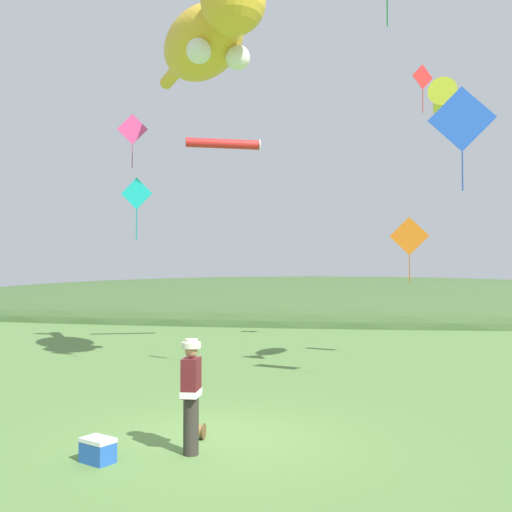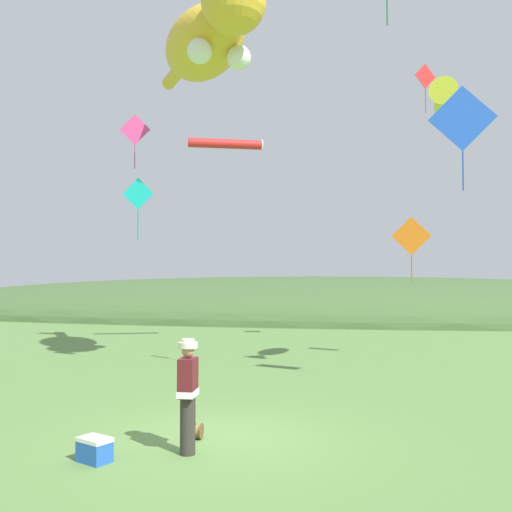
% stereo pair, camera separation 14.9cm
% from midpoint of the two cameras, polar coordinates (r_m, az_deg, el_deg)
% --- Properties ---
extents(ground_plane, '(120.00, 120.00, 0.00)m').
position_cam_midpoint_polar(ground_plane, '(10.07, -3.68, -17.87)').
color(ground_plane, '#5B8442').
extents(distant_hill_ridge, '(63.93, 15.37, 5.35)m').
position_cam_midpoint_polar(distant_hill_ridge, '(37.22, 6.44, -6.15)').
color(distant_hill_ridge, '#426033').
rests_on(distant_hill_ridge, ground).
extents(festival_attendant, '(0.30, 0.43, 1.77)m').
position_cam_midpoint_polar(festival_attendant, '(9.12, -6.35, -13.38)').
color(festival_attendant, '#332D28').
rests_on(festival_attendant, ground).
extents(kite_spool, '(0.14, 0.27, 0.27)m').
position_cam_midpoint_polar(kite_spool, '(10.09, -5.39, -17.03)').
color(kite_spool, olive).
rests_on(kite_spool, ground).
extents(picnic_cooler, '(0.58, 0.51, 0.36)m').
position_cam_midpoint_polar(picnic_cooler, '(9.21, -15.38, -18.17)').
color(picnic_cooler, blue).
rests_on(picnic_cooler, ground).
extents(kite_giant_cat, '(4.71, 6.50, 2.27)m').
position_cam_midpoint_polar(kite_giant_cat, '(17.92, -4.43, 20.92)').
color(kite_giant_cat, gold).
extents(kite_fish_windsock, '(1.34, 2.79, 0.83)m').
position_cam_midpoint_polar(kite_fish_windsock, '(16.87, 18.90, 14.11)').
color(kite_fish_windsock, yellow).
extents(kite_tube_streamer, '(2.83, 1.33, 0.44)m').
position_cam_midpoint_polar(kite_tube_streamer, '(22.24, -2.78, 11.15)').
color(kite_tube_streamer, red).
extents(kite_diamond_red, '(0.80, 0.51, 1.84)m').
position_cam_midpoint_polar(kite_diamond_red, '(23.10, 16.76, 16.78)').
color(kite_diamond_red, red).
extents(kite_diamond_orange, '(1.26, 0.18, 2.17)m').
position_cam_midpoint_polar(kite_diamond_orange, '(19.31, 15.49, 1.89)').
color(kite_diamond_orange, orange).
extents(kite_diamond_teal, '(0.95, 0.05, 1.85)m').
position_cam_midpoint_polar(kite_diamond_teal, '(17.26, -11.47, 6.04)').
color(kite_diamond_teal, '#19BFBF').
extents(kite_diamond_pink, '(1.15, 0.24, 2.06)m').
position_cam_midpoint_polar(kite_diamond_pink, '(22.45, -11.83, 12.23)').
color(kite_diamond_pink, '#E53F8C').
extents(kite_diamond_blue, '(1.51, 0.14, 2.41)m').
position_cam_midpoint_polar(kite_diamond_blue, '(14.19, 20.23, 12.74)').
color(kite_diamond_blue, blue).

